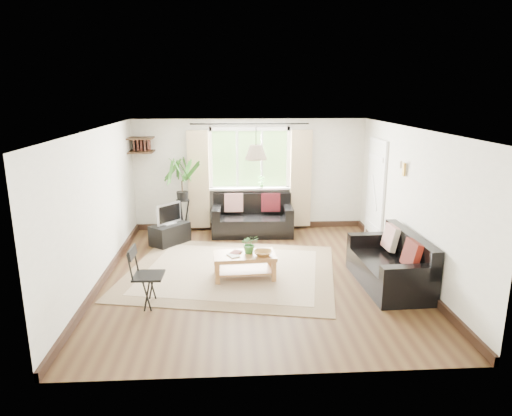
{
  "coord_description": "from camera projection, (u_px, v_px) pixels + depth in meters",
  "views": [
    {
      "loc": [
        -0.44,
        -7.03,
        2.95
      ],
      "look_at": [
        0.0,
        0.4,
        1.05
      ],
      "focal_mm": 32.0,
      "sensor_mm": 36.0,
      "label": 1
    }
  ],
  "objects": [
    {
      "name": "wall_right",
      "position": [
        411.0,
        203.0,
        7.4
      ],
      "size": [
        0.02,
        5.5,
        2.4
      ],
      "primitive_type": "cube",
      "color": "silver",
      "rests_on": "floor"
    },
    {
      "name": "window",
      "position": [
        250.0,
        159.0,
        9.79
      ],
      "size": [
        2.5,
        0.16,
        2.16
      ],
      "primitive_type": null,
      "color": "white",
      "rests_on": "wall_back"
    },
    {
      "name": "bowl",
      "position": [
        263.0,
        253.0,
        7.29
      ],
      "size": [
        0.34,
        0.34,
        0.07
      ],
      "primitive_type": "imported",
      "rotation": [
        0.0,
        0.0,
        -0.14
      ],
      "color": "olive",
      "rests_on": "coffee_table"
    },
    {
      "name": "folding_chair",
      "position": [
        149.0,
        277.0,
        6.39
      ],
      "size": [
        0.46,
        0.46,
        0.87
      ],
      "primitive_type": null,
      "rotation": [
        0.0,
        0.0,
        1.55
      ],
      "color": "black",
      "rests_on": "floor"
    },
    {
      "name": "palm_stand",
      "position": [
        183.0,
        197.0,
        9.57
      ],
      "size": [
        0.75,
        0.75,
        1.63
      ],
      "primitive_type": null,
      "rotation": [
        0.0,
        0.0,
        -0.21
      ],
      "color": "black",
      "rests_on": "floor"
    },
    {
      "name": "book_b",
      "position": [
        232.0,
        252.0,
        7.44
      ],
      "size": [
        0.23,
        0.25,
        0.02
      ],
      "primitive_type": "imported",
      "rotation": [
        0.0,
        0.0,
        -0.49
      ],
      "color": "brown",
      "rests_on": "coffee_table"
    },
    {
      "name": "pendant_lamp",
      "position": [
        256.0,
        149.0,
        7.43
      ],
      "size": [
        0.36,
        0.36,
        0.54
      ],
      "primitive_type": null,
      "color": "beige",
      "rests_on": "ceiling"
    },
    {
      "name": "table_plant",
      "position": [
        250.0,
        244.0,
        7.37
      ],
      "size": [
        0.32,
        0.29,
        0.31
      ],
      "primitive_type": "imported",
      "rotation": [
        0.0,
        0.0,
        0.17
      ],
      "color": "#2F6729",
      "rests_on": "coffee_table"
    },
    {
      "name": "rug",
      "position": [
        231.0,
        271.0,
        7.71
      ],
      "size": [
        3.92,
        3.54,
        0.02
      ],
      "primitive_type": "cube",
      "rotation": [
        0.0,
        0.0,
        -0.2
      ],
      "color": "#C2B596",
      "rests_on": "floor"
    },
    {
      "name": "corner_shelf",
      "position": [
        141.0,
        145.0,
        9.38
      ],
      "size": [
        0.5,
        0.5,
        0.34
      ],
      "primitive_type": null,
      "color": "black",
      "rests_on": "wall_back"
    },
    {
      "name": "floor",
      "position": [
        257.0,
        275.0,
        7.55
      ],
      "size": [
        5.5,
        5.5,
        0.0
      ],
      "primitive_type": "plane",
      "color": "#321D10",
      "rests_on": "ground"
    },
    {
      "name": "sill_plant",
      "position": [
        261.0,
        182.0,
        9.85
      ],
      "size": [
        0.14,
        0.1,
        0.27
      ],
      "primitive_type": "imported",
      "color": "#2D6023",
      "rests_on": "window"
    },
    {
      "name": "wall_left",
      "position": [
        98.0,
        207.0,
        7.12
      ],
      "size": [
        0.02,
        5.5,
        2.4
      ],
      "primitive_type": "cube",
      "color": "silver",
      "rests_on": "floor"
    },
    {
      "name": "book_a",
      "position": [
        229.0,
        256.0,
        7.24
      ],
      "size": [
        0.23,
        0.25,
        0.02
      ],
      "primitive_type": "imported",
      "rotation": [
        0.0,
        0.0,
        0.45
      ],
      "color": "white",
      "rests_on": "coffee_table"
    },
    {
      "name": "tv_stand",
      "position": [
        170.0,
        234.0,
        9.08
      ],
      "size": [
        0.82,
        0.85,
        0.41
      ],
      "primitive_type": "cube",
      "rotation": [
        0.0,
        0.0,
        0.84
      ],
      "color": "black",
      "rests_on": "floor"
    },
    {
      "name": "sofa_right",
      "position": [
        389.0,
        261.0,
        7.08
      ],
      "size": [
        1.72,
        0.92,
        0.79
      ],
      "primitive_type": null,
      "rotation": [
        0.0,
        0.0,
        -1.53
      ],
      "color": "black",
      "rests_on": "floor"
    },
    {
      "name": "door",
      "position": [
        376.0,
        193.0,
        9.09
      ],
      "size": [
        0.06,
        0.96,
        2.06
      ],
      "primitive_type": "cube",
      "color": "silver",
      "rests_on": "wall_right"
    },
    {
      "name": "sofa_back",
      "position": [
        252.0,
        216.0,
        9.65
      ],
      "size": [
        1.71,
        0.9,
        0.79
      ],
      "primitive_type": null,
      "rotation": [
        0.0,
        0.0,
        -0.03
      ],
      "color": "black",
      "rests_on": "floor"
    },
    {
      "name": "ceiling",
      "position": [
        258.0,
        129.0,
        6.96
      ],
      "size": [
        5.5,
        5.5,
        0.0
      ],
      "primitive_type": "plane",
      "rotation": [
        3.14,
        0.0,
        0.0
      ],
      "color": "white",
      "rests_on": "floor"
    },
    {
      "name": "tv",
      "position": [
        169.0,
        213.0,
        8.97
      ],
      "size": [
        0.53,
        0.56,
        0.44
      ],
      "primitive_type": null,
      "rotation": [
        0.0,
        0.0,
        0.84
      ],
      "color": "#A5A5AA",
      "rests_on": "tv_stand"
    },
    {
      "name": "wall_back",
      "position": [
        250.0,
        175.0,
        9.92
      ],
      "size": [
        5.0,
        0.02,
        2.4
      ],
      "primitive_type": "cube",
      "color": "silver",
      "rests_on": "floor"
    },
    {
      "name": "coffee_table",
      "position": [
        245.0,
        266.0,
        7.41
      ],
      "size": [
        1.03,
        0.6,
        0.41
      ],
      "primitive_type": null,
      "rotation": [
        0.0,
        0.0,
        0.06
      ],
      "color": "brown",
      "rests_on": "floor"
    },
    {
      "name": "wall_sconce",
      "position": [
        403.0,
        167.0,
        7.55
      ],
      "size": [
        0.12,
        0.12,
        0.28
      ],
      "primitive_type": null,
      "color": "beige",
      "rests_on": "wall_right"
    },
    {
      "name": "wall_front",
      "position": [
        274.0,
        271.0,
        4.6
      ],
      "size": [
        5.0,
        0.02,
        2.4
      ],
      "primitive_type": "cube",
      "color": "silver",
      "rests_on": "floor"
    }
  ]
}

